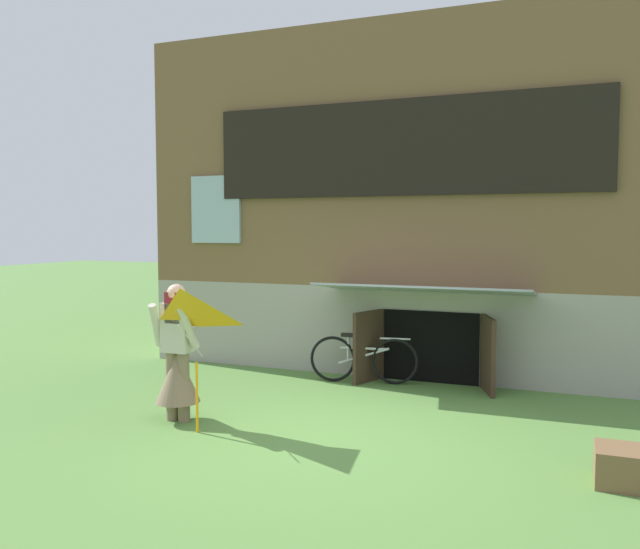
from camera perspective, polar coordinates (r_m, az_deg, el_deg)
ground_plane at (r=7.10m, az=0.68°, el=-14.44°), size 60.00×60.00×0.00m
log_house at (r=12.07m, az=10.06°, el=6.06°), size 8.54×6.18×5.37m
person at (r=7.78m, az=-12.53°, el=-7.71°), size 0.61×0.52×1.62m
kite at (r=7.06m, az=-12.24°, el=-4.11°), size 0.82×0.82×1.53m
bicycle_silver at (r=9.50m, az=3.86°, el=-7.48°), size 1.57×0.32×0.73m
wooden_crate at (r=6.48m, az=25.68°, el=-15.14°), size 0.56×0.47×0.33m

